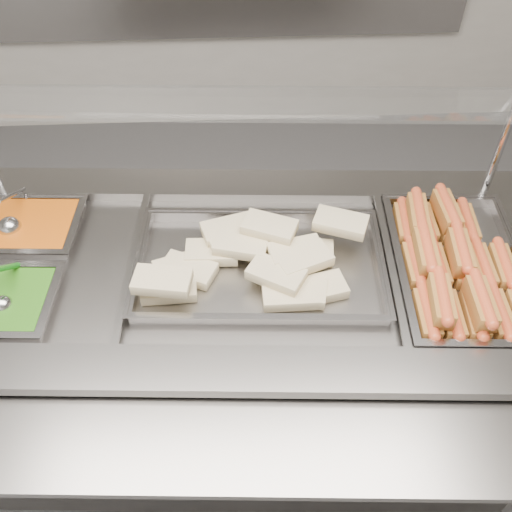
{
  "coord_description": "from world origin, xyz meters",
  "views": [
    {
      "loc": [
        0.13,
        -0.79,
        2.14
      ],
      "look_at": [
        0.19,
        0.34,
        0.95
      ],
      "focal_mm": 40.0,
      "sensor_mm": 36.0,
      "label": 1
    }
  ],
  "objects_px": {
    "steam_counter": "(241,351)",
    "sneeze_guard": "(238,106)",
    "pan_wraps": "(259,268)",
    "ladle": "(10,226)",
    "pan_hotdogs": "(456,273)",
    "serving_spoon": "(4,298)"
  },
  "relations": [
    {
      "from": "sneeze_guard",
      "to": "steam_counter",
      "type": "bearing_deg",
      "value": -93.58
    },
    {
      "from": "pan_hotdogs",
      "to": "ladle",
      "type": "relative_size",
      "value": 2.89
    },
    {
      "from": "steam_counter",
      "to": "pan_hotdogs",
      "type": "bearing_deg",
      "value": -3.59
    },
    {
      "from": "pan_hotdogs",
      "to": "pan_wraps",
      "type": "height_order",
      "value": "same"
    },
    {
      "from": "steam_counter",
      "to": "pan_wraps",
      "type": "height_order",
      "value": "pan_wraps"
    },
    {
      "from": "pan_hotdogs",
      "to": "ladle",
      "type": "xyz_separation_m",
      "value": [
        -1.34,
        0.22,
        0.05
      ]
    },
    {
      "from": "sneeze_guard",
      "to": "pan_wraps",
      "type": "xyz_separation_m",
      "value": [
        0.05,
        -0.23,
        -0.4
      ]
    },
    {
      "from": "pan_wraps",
      "to": "serving_spoon",
      "type": "distance_m",
      "value": 0.71
    },
    {
      "from": "pan_wraps",
      "to": "ladle",
      "type": "bearing_deg",
      "value": 166.47
    },
    {
      "from": "pan_hotdogs",
      "to": "serving_spoon",
      "type": "height_order",
      "value": "serving_spoon"
    },
    {
      "from": "steam_counter",
      "to": "sneeze_guard",
      "type": "xyz_separation_m",
      "value": [
        0.01,
        0.22,
        0.84
      ]
    },
    {
      "from": "sneeze_guard",
      "to": "serving_spoon",
      "type": "distance_m",
      "value": 0.82
    },
    {
      "from": "pan_wraps",
      "to": "serving_spoon",
      "type": "xyz_separation_m",
      "value": [
        -0.7,
        -0.11,
        0.04
      ]
    },
    {
      "from": "sneeze_guard",
      "to": "serving_spoon",
      "type": "relative_size",
      "value": 9.64
    },
    {
      "from": "steam_counter",
      "to": "serving_spoon",
      "type": "height_order",
      "value": "serving_spoon"
    },
    {
      "from": "steam_counter",
      "to": "sneeze_guard",
      "type": "bearing_deg",
      "value": 86.42
    },
    {
      "from": "pan_wraps",
      "to": "serving_spoon",
      "type": "relative_size",
      "value": 4.07
    },
    {
      "from": "pan_wraps",
      "to": "serving_spoon",
      "type": "height_order",
      "value": "serving_spoon"
    },
    {
      "from": "pan_wraps",
      "to": "ladle",
      "type": "xyz_separation_m",
      "value": [
        -0.76,
        0.18,
        0.04
      ]
    },
    {
      "from": "pan_hotdogs",
      "to": "pan_wraps",
      "type": "distance_m",
      "value": 0.58
    },
    {
      "from": "steam_counter",
      "to": "sneeze_guard",
      "type": "relative_size",
      "value": 1.16
    },
    {
      "from": "sneeze_guard",
      "to": "pan_hotdogs",
      "type": "relative_size",
      "value": 2.92
    }
  ]
}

